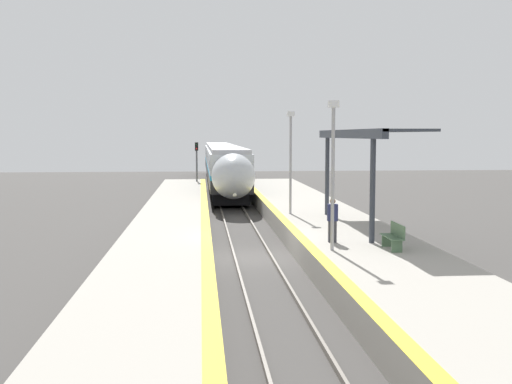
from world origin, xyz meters
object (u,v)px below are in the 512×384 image
object	(u,v)px
train	(222,163)
lamppost_mid	(291,155)
person_waiting	(332,220)
railway_signal	(197,162)
lamppost_near	(333,165)
platform_bench	(394,236)

from	to	relation	value
train	lamppost_mid	xyz separation A→B (m)	(2.42, -27.72, 1.60)
person_waiting	railway_signal	world-z (taller)	railway_signal
train	railway_signal	distance (m)	5.59
train	person_waiting	world-z (taller)	train
train	person_waiting	bearing A→B (deg)	-85.66
person_waiting	railway_signal	distance (m)	31.65
lamppost_mid	lamppost_near	bearing A→B (deg)	-90.00
platform_bench	lamppost_near	size ratio (longest dim) A/B	0.30
train	lamppost_near	bearing A→B (deg)	-86.34
lamppost_near	lamppost_mid	bearing A→B (deg)	90.00
person_waiting	train	bearing A→B (deg)	94.34
train	lamppost_mid	bearing A→B (deg)	-85.00
platform_bench	person_waiting	bearing A→B (deg)	138.02
platform_bench	train	bearing A→B (deg)	96.86
train	railway_signal	world-z (taller)	railway_signal
platform_bench	person_waiting	distance (m)	2.45
platform_bench	lamppost_near	distance (m)	3.24
person_waiting	platform_bench	bearing A→B (deg)	-41.98
train	lamppost_near	size ratio (longest dim) A/B	8.62
railway_signal	platform_bench	bearing A→B (deg)	-78.17
lamppost_mid	person_waiting	bearing A→B (deg)	-87.78
platform_bench	lamppost_mid	size ratio (longest dim) A/B	0.30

